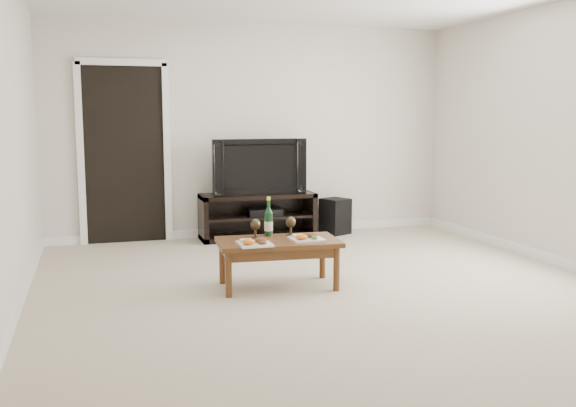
# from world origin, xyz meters

# --- Properties ---
(floor) EXTENTS (5.50, 5.50, 0.00)m
(floor) POSITION_xyz_m (0.00, 0.00, 0.00)
(floor) COLOR #BCB197
(floor) RESTS_ON ground
(back_wall) EXTENTS (5.00, 0.04, 2.60)m
(back_wall) POSITION_xyz_m (0.00, 2.77, 1.30)
(back_wall) COLOR beige
(back_wall) RESTS_ON ground
(doorway) EXTENTS (0.90, 0.02, 2.05)m
(doorway) POSITION_xyz_m (-1.55, 2.73, 1.02)
(doorway) COLOR black
(doorway) RESTS_ON ground
(media_console) EXTENTS (1.39, 0.45, 0.55)m
(media_console) POSITION_xyz_m (-0.01, 2.50, 0.28)
(media_console) COLOR black
(media_console) RESTS_ON ground
(television) EXTENTS (1.16, 0.19, 0.66)m
(television) POSITION_xyz_m (-0.01, 2.50, 0.88)
(television) COLOR black
(television) RESTS_ON media_console
(av_receiver) EXTENTS (0.43, 0.34, 0.08)m
(av_receiver) POSITION_xyz_m (0.07, 2.48, 0.33)
(av_receiver) COLOR black
(av_receiver) RESTS_ON media_console
(subwoofer) EXTENTS (0.40, 0.40, 0.45)m
(subwoofer) POSITION_xyz_m (1.00, 2.50, 0.22)
(subwoofer) COLOR black
(subwoofer) RESTS_ON ground
(coffee_table) EXTENTS (1.09, 0.65, 0.42)m
(coffee_table) POSITION_xyz_m (-0.40, 0.27, 0.21)
(coffee_table) COLOR brown
(coffee_table) RESTS_ON ground
(plate_left) EXTENTS (0.27, 0.27, 0.07)m
(plate_left) POSITION_xyz_m (-0.65, 0.11, 0.45)
(plate_left) COLOR white
(plate_left) RESTS_ON coffee_table
(plate_right) EXTENTS (0.27, 0.27, 0.07)m
(plate_right) POSITION_xyz_m (-0.17, 0.19, 0.45)
(plate_right) COLOR white
(plate_right) RESTS_ON coffee_table
(wine_bottle) EXTENTS (0.07, 0.07, 0.35)m
(wine_bottle) POSITION_xyz_m (-0.43, 0.48, 0.59)
(wine_bottle) COLOR #0E3417
(wine_bottle) RESTS_ON coffee_table
(goblet_left) EXTENTS (0.09, 0.09, 0.17)m
(goblet_left) POSITION_xyz_m (-0.57, 0.42, 0.51)
(goblet_left) COLOR #342C1C
(goblet_left) RESTS_ON coffee_table
(goblet_right) EXTENTS (0.09, 0.09, 0.17)m
(goblet_right) POSITION_xyz_m (-0.23, 0.44, 0.51)
(goblet_right) COLOR #342C1C
(goblet_right) RESTS_ON coffee_table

